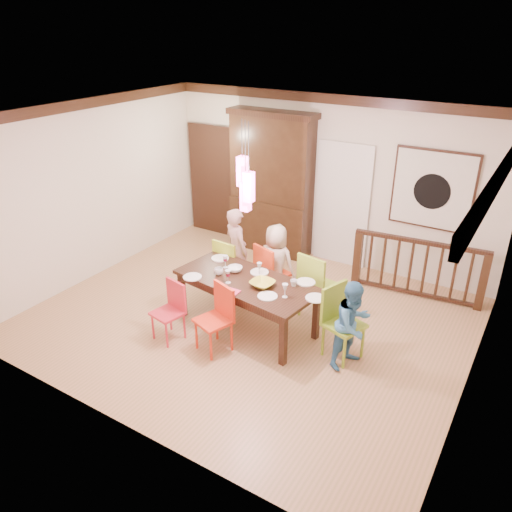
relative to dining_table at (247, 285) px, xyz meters
The scene contains 37 objects.
floor 0.69m from the dining_table, 112.97° to the left, with size 6.00×6.00×0.00m, color #A5814F.
ceiling 2.25m from the dining_table, 112.97° to the left, with size 6.00×6.00×0.00m, color white.
wall_back 2.79m from the dining_table, 91.60° to the left, with size 6.00×6.00×0.00m, color beige.
wall_left 3.18m from the dining_table, behind, with size 5.00×5.00×0.00m, color beige.
wall_right 3.03m from the dining_table, ahead, with size 5.00×5.00×0.00m, color beige.
crown_molding 2.17m from the dining_table, 112.97° to the left, with size 6.00×5.00×0.16m, color black, non-canonical shape.
panel_door 3.63m from the dining_table, 133.30° to the left, with size 1.04×0.07×2.24m, color black.
white_doorway 2.68m from the dining_table, 84.05° to the left, with size 0.97×0.05×2.22m, color silver.
painting 3.29m from the dining_table, 56.82° to the left, with size 1.25×0.06×1.25m.
pendant_cluster 1.44m from the dining_table, 32.01° to the right, with size 0.27×0.21×1.14m.
dining_table is the anchor object (origin of this frame).
chair_far_left 1.02m from the dining_table, 135.85° to the left, with size 0.45×0.45×0.94m.
chair_far_mid 0.83m from the dining_table, 93.41° to the left, with size 0.55×0.55×0.96m.
chair_far_right 1.08m from the dining_table, 48.20° to the left, with size 0.53×0.53×1.02m.
chair_near_left 1.12m from the dining_table, 132.26° to the right, with size 0.44×0.44×0.83m.
chair_near_mid 0.71m from the dining_table, 95.58° to the right, with size 0.52×0.52×0.91m.
chair_end_right 1.44m from the dining_table, ahead, with size 0.56×0.56×0.98m.
china_hutch 2.76m from the dining_table, 112.89° to the left, with size 1.64×0.46×2.58m.
balustrade 2.78m from the dining_table, 49.93° to the left, with size 2.03×0.29×0.96m.
person_far_left 1.11m from the dining_table, 130.86° to the left, with size 0.50×0.33×1.38m, color beige.
person_far_mid 0.86m from the dining_table, 91.70° to the left, with size 0.61×0.40×1.25m, color beige.
person_end_right 1.58m from the dining_table, ahead, with size 0.57×0.44×1.16m, color teal.
serving_bowl 0.31m from the dining_table, ahead, with size 0.31×0.31×0.08m, color gold.
small_bowl 0.33m from the dining_table, 155.13° to the left, with size 0.22×0.22×0.07m, color white.
cup_left 0.44m from the dining_table, 169.60° to the right, with size 0.13×0.13×0.10m, color silver.
cup_right 0.67m from the dining_table, 16.05° to the left, with size 0.10×0.10×0.09m, color silver.
plate_far_left 0.78m from the dining_table, 153.12° to the left, with size 0.26×0.26×0.01m, color white.
plate_far_mid 0.29m from the dining_table, 81.22° to the left, with size 0.26×0.26×0.01m, color white.
plate_far_right 0.82m from the dining_table, 25.86° to the left, with size 0.26×0.26×0.01m, color white.
plate_near_left 0.76m from the dining_table, 153.32° to the right, with size 0.26×0.26×0.01m, color white.
plate_near_mid 0.55m from the dining_table, 27.27° to the right, with size 0.26×0.26×0.01m, color white.
plate_end_right 1.03m from the dining_table, ahead, with size 0.26×0.26×0.01m, color white.
wine_glass_a 0.52m from the dining_table, 161.49° to the left, with size 0.08×0.08×0.19m, color #590C19, non-canonical shape.
wine_glass_b 0.29m from the dining_table, 69.25° to the left, with size 0.08×0.08×0.19m, color silver, non-canonical shape.
wine_glass_c 0.32m from the dining_table, 128.86° to the right, with size 0.08×0.08×0.19m, color #590C19, non-canonical shape.
wine_glass_d 0.71m from the dining_table, 11.50° to the right, with size 0.08×0.08×0.19m, color silver, non-canonical shape.
napkin 0.40m from the dining_table, 85.82° to the right, with size 0.18×0.14×0.01m, color #D83359.
Camera 1 is at (3.35, -5.23, 3.99)m, focal length 35.00 mm.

